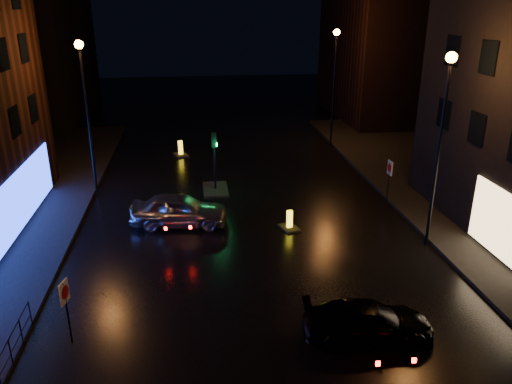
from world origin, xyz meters
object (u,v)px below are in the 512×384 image
at_px(silver_hatchback, 179,210).
at_px(road_sign_left, 65,298).
at_px(traffic_signal, 215,182).
at_px(dark_sedan, 368,322).
at_px(bollard_far, 181,152).
at_px(bollard_near, 289,225).
at_px(road_sign_right, 389,171).

bearing_deg(silver_hatchback, road_sign_left, 165.74).
bearing_deg(traffic_signal, silver_hatchback, -113.79).
bearing_deg(silver_hatchback, traffic_signal, -16.87).
relative_size(traffic_signal, silver_hatchback, 0.75).
distance_m(dark_sedan, bollard_far, 22.08).
xyz_separation_m(silver_hatchback, dark_sedan, (6.12, -9.56, -0.18)).
distance_m(dark_sedan, bollard_near, 8.49).
distance_m(traffic_signal, road_sign_right, 9.66).
bearing_deg(silver_hatchback, bollard_far, 7.27).
distance_m(dark_sedan, road_sign_right, 12.16).
relative_size(dark_sedan, bollard_far, 2.95).
xyz_separation_m(traffic_signal, road_sign_left, (-5.30, -13.06, 1.18)).
xyz_separation_m(traffic_signal, bollard_far, (-2.04, 7.16, -0.27)).
relative_size(dark_sedan, road_sign_right, 1.79).
xyz_separation_m(dark_sedan, road_sign_right, (4.95, 11.04, 1.15)).
relative_size(silver_hatchback, dark_sedan, 1.10).
distance_m(bollard_far, road_sign_left, 20.53).
bearing_deg(bollard_far, road_sign_right, -60.69).
distance_m(bollard_near, road_sign_left, 11.42).
bearing_deg(traffic_signal, dark_sedan, -73.53).
height_order(silver_hatchback, road_sign_right, road_sign_right).
xyz_separation_m(bollard_far, road_sign_left, (-3.25, -20.22, 1.45)).
relative_size(traffic_signal, bollard_far, 2.43).
height_order(silver_hatchback, road_sign_left, road_sign_left).
bearing_deg(dark_sedan, bollard_far, 22.58).
bearing_deg(road_sign_right, road_sign_left, 33.39).
height_order(traffic_signal, dark_sedan, traffic_signal).
bearing_deg(silver_hatchback, bollard_near, -95.36).
xyz_separation_m(traffic_signal, road_sign_right, (9.10, -2.99, 1.25)).
bearing_deg(bollard_far, bollard_near, -85.92).
distance_m(bollard_near, bollard_far, 13.81).
bearing_deg(bollard_near, silver_hatchback, 150.83).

